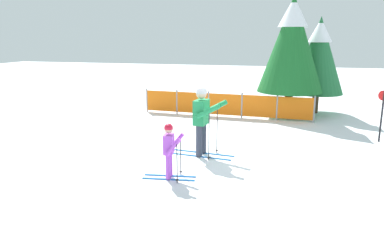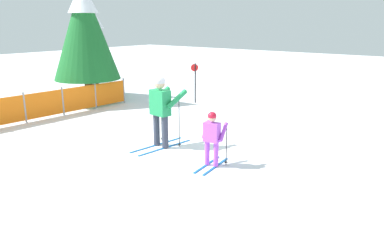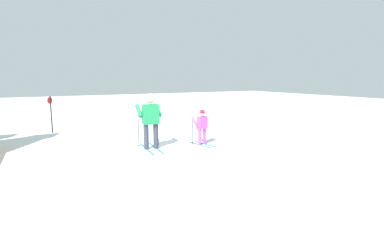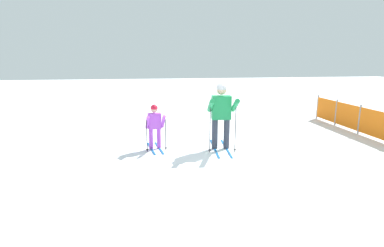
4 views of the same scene
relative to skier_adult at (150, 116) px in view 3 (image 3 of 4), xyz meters
name	(u,v)px [view 3 (image 3 of 4)]	position (x,y,z in m)	size (l,w,h in m)	color
ground_plane	(142,148)	(0.21, 0.21, -1.06)	(60.00, 60.00, 0.00)	white
skier_adult	(150,116)	(0.00, 0.00, 0.00)	(1.69, 0.79, 1.76)	#1966B2
skier_child	(202,124)	(-0.29, -1.72, -0.36)	(1.14, 0.56, 1.19)	#1966B2
trail_marker	(51,110)	(4.59, 2.54, -0.14)	(0.22, 0.20, 1.49)	black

